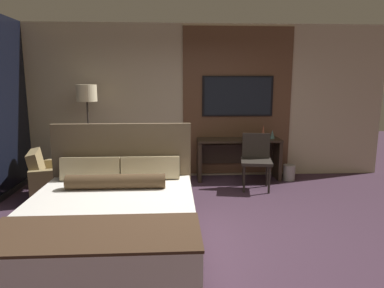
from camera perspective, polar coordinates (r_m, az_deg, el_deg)
ground_plane at (r=4.18m, az=2.32°, el=-14.90°), size 16.00×16.00×0.00m
wall_back_tv_panel at (r=6.38m, az=1.04°, el=6.99°), size 7.20×0.09×2.80m
bed at (r=3.78m, az=-13.38°, el=-12.50°), size 1.78×2.16×1.25m
desk at (r=6.34m, az=7.71°, el=-1.38°), size 1.51×0.46×0.75m
tv at (r=6.39m, az=7.62°, el=7.91°), size 1.30×0.04×0.73m
desk_chair at (r=5.82m, az=10.63°, el=-1.93°), size 0.57×0.57×0.92m
armchair_by_window at (r=5.78m, az=-21.51°, el=-5.73°), size 0.96×0.99×0.75m
floor_lamp at (r=6.08m, az=-17.09°, el=6.82°), size 0.34×0.34×1.73m
vase_tall at (r=6.35m, az=11.79°, el=1.97°), size 0.08×0.08×0.25m
vase_short at (r=6.41m, az=13.24°, el=1.58°), size 0.09×0.09×0.16m
waste_bin at (r=6.51m, az=15.84°, el=-4.59°), size 0.22×0.22×0.28m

